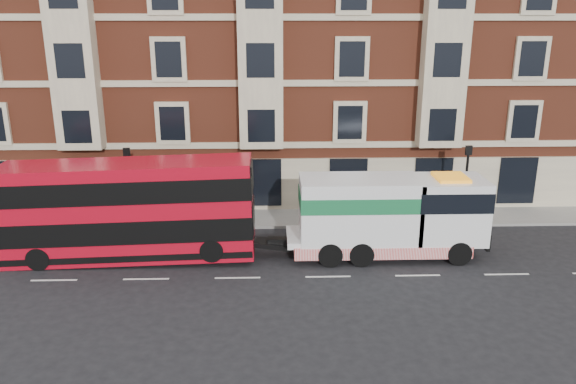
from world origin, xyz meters
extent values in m
plane|color=black|center=(0.00, 0.00, 0.00)|extent=(120.00, 120.00, 0.00)
cube|color=slate|center=(0.00, 7.50, 0.07)|extent=(90.00, 3.00, 0.15)
cube|color=brown|center=(0.50, 15.00, 9.00)|extent=(45.00, 12.00, 18.00)
cylinder|color=black|center=(-6.00, 6.20, 2.15)|extent=(0.14, 0.14, 4.00)
cube|color=black|center=(-6.00, 6.20, 4.25)|extent=(0.35, 0.15, 0.50)
cylinder|color=black|center=(12.00, 6.20, 2.15)|extent=(0.14, 0.14, 4.00)
cube|color=black|center=(12.00, 6.20, 4.25)|extent=(0.35, 0.15, 0.50)
cube|color=#B1091C|center=(-5.13, 2.29, 2.42)|extent=(11.53, 2.57, 4.53)
cube|color=black|center=(-5.13, 2.29, 1.75)|extent=(11.57, 2.63, 1.08)
cube|color=black|center=(-5.13, 2.29, 3.60)|extent=(11.57, 2.63, 1.03)
cylinder|color=black|center=(-9.04, 1.12, 0.54)|extent=(1.07, 0.33, 1.07)
cylinder|color=black|center=(-9.04, 3.45, 0.54)|extent=(1.07, 0.33, 1.07)
cylinder|color=black|center=(-1.21, 1.12, 0.84)|extent=(1.07, 0.33, 1.07)
cylinder|color=black|center=(-1.21, 3.45, 0.84)|extent=(1.07, 0.33, 1.07)
cube|color=silver|center=(6.87, 2.29, 0.98)|extent=(9.27, 2.37, 0.31)
cube|color=silver|center=(9.86, 2.29, 2.32)|extent=(3.30, 2.57, 2.99)
cube|color=silver|center=(5.64, 2.29, 2.37)|extent=(5.56, 2.57, 2.99)
cube|color=#166336|center=(5.64, 2.29, 2.88)|extent=(5.61, 2.61, 0.72)
cube|color=red|center=(6.67, 2.29, 0.62)|extent=(8.24, 2.63, 0.57)
cylinder|color=black|center=(10.17, 1.12, 0.57)|extent=(1.13, 0.36, 1.13)
cylinder|color=black|center=(10.17, 3.45, 0.57)|extent=(1.13, 0.36, 1.13)
cylinder|color=black|center=(5.64, 1.12, 0.57)|extent=(1.13, 0.41, 1.13)
cylinder|color=black|center=(5.64, 3.45, 0.57)|extent=(1.13, 0.41, 1.13)
cylinder|color=black|center=(4.20, 1.12, 0.57)|extent=(1.13, 0.41, 1.13)
cylinder|color=black|center=(4.20, 3.45, 0.57)|extent=(1.13, 0.41, 1.13)
camera|label=1|loc=(1.56, -22.52, 10.92)|focal=35.00mm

